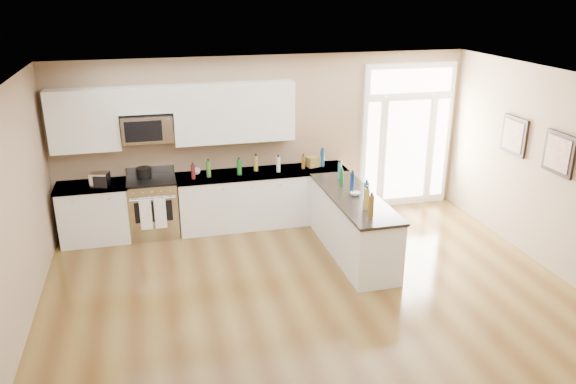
{
  "coord_description": "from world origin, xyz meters",
  "views": [
    {
      "loc": [
        -1.9,
        -5.02,
        3.86
      ],
      "look_at": [
        -0.14,
        2.0,
        1.18
      ],
      "focal_mm": 35.0,
      "sensor_mm": 36.0,
      "label": 1
    }
  ],
  "objects": [
    {
      "name": "bowl_left",
      "position": [
        -2.79,
        3.59,
        0.96
      ],
      "size": [
        0.19,
        0.19,
        0.04
      ],
      "primitive_type": "imported",
      "rotation": [
        0.0,
        0.0,
        0.04
      ],
      "color": "white",
      "rests_on": "back_cabinet_left"
    },
    {
      "name": "microwave",
      "position": [
        -1.95,
        3.8,
        1.76
      ],
      "size": [
        0.78,
        0.41,
        0.42
      ],
      "color": "silver",
      "rests_on": "room_shell"
    },
    {
      "name": "kitchen_range",
      "position": [
        -1.96,
        3.69,
        0.48
      ],
      "size": [
        0.77,
        0.69,
        1.08
      ],
      "color": "silver",
      "rests_on": "ground"
    },
    {
      "name": "stockpot",
      "position": [
        -2.06,
        3.8,
        1.04
      ],
      "size": [
        0.31,
        0.31,
        0.19
      ],
      "primitive_type": "cylinder",
      "rotation": [
        0.0,
        0.0,
        0.38
      ],
      "color": "black",
      "rests_on": "kitchen_range"
    },
    {
      "name": "cup_counter",
      "position": [
        -1.23,
        3.81,
        0.99
      ],
      "size": [
        0.16,
        0.16,
        0.1
      ],
      "primitive_type": "imported",
      "rotation": [
        0.0,
        0.0,
        0.4
      ],
      "color": "white",
      "rests_on": "back_cabinet_right"
    },
    {
      "name": "counter_bottles",
      "position": [
        0.32,
        2.92,
        1.08
      ],
      "size": [
        2.41,
        2.42,
        0.32
      ],
      "color": "#19591E",
      "rests_on": "back_cabinet_right"
    },
    {
      "name": "back_cabinet_left",
      "position": [
        -2.87,
        3.69,
        0.44
      ],
      "size": [
        1.1,
        0.66,
        0.94
      ],
      "color": "white",
      "rests_on": "ground"
    },
    {
      "name": "ground",
      "position": [
        0.0,
        0.0,
        0.0
      ],
      "size": [
        8.0,
        8.0,
        0.0
      ],
      "primitive_type": "plane",
      "color": "#533617"
    },
    {
      "name": "back_cabinet_right",
      "position": [
        -0.16,
        3.69,
        0.44
      ],
      "size": [
        2.85,
        0.66,
        0.94
      ],
      "color": "white",
      "rests_on": "ground"
    },
    {
      "name": "toaster_oven",
      "position": [
        -2.72,
        3.56,
        1.05
      ],
      "size": [
        0.31,
        0.27,
        0.23
      ],
      "primitive_type": "cube",
      "rotation": [
        0.0,
        0.0,
        -0.28
      ],
      "color": "silver",
      "rests_on": "back_cabinet_left"
    },
    {
      "name": "wall_art_near",
      "position": [
        3.47,
        2.2,
        1.7
      ],
      "size": [
        0.05,
        0.58,
        0.58
      ],
      "color": "black",
      "rests_on": "room_shell"
    },
    {
      "name": "upper_cabinet_right",
      "position": [
        -0.57,
        3.83,
        1.93
      ],
      "size": [
        1.94,
        0.33,
        0.95
      ],
      "primitive_type": "cube",
      "color": "white",
      "rests_on": "room_shell"
    },
    {
      "name": "peninsula_cabinet",
      "position": [
        0.93,
        2.24,
        0.43
      ],
      "size": [
        0.69,
        2.32,
        0.94
      ],
      "color": "white",
      "rests_on": "ground"
    },
    {
      "name": "room_shell",
      "position": [
        0.0,
        0.0,
        1.71
      ],
      "size": [
        8.0,
        8.0,
        8.0
      ],
      "color": "#957B5E",
      "rests_on": "ground"
    },
    {
      "name": "upper_cabinet_left",
      "position": [
        -2.88,
        3.83,
        1.93
      ],
      "size": [
        1.04,
        0.33,
        0.95
      ],
      "primitive_type": "cube",
      "color": "white",
      "rests_on": "room_shell"
    },
    {
      "name": "entry_door",
      "position": [
        2.55,
        3.95,
        1.3
      ],
      "size": [
        1.7,
        0.1,
        2.6
      ],
      "color": "white",
      "rests_on": "ground"
    },
    {
      "name": "cardboard_box",
      "position": [
        0.74,
        3.74,
        1.03
      ],
      "size": [
        0.25,
        0.21,
        0.18
      ],
      "primitive_type": "cube",
      "rotation": [
        0.0,
        0.0,
        0.31
      ],
      "color": "brown",
      "rests_on": "back_cabinet_right"
    },
    {
      "name": "upper_cabinet_short",
      "position": [
        -1.95,
        3.83,
        2.2
      ],
      "size": [
        0.82,
        0.33,
        0.4
      ],
      "primitive_type": "cube",
      "color": "white",
      "rests_on": "room_shell"
    },
    {
      "name": "bowl_peninsula",
      "position": [
        0.95,
        2.25,
        0.96
      ],
      "size": [
        0.19,
        0.19,
        0.05
      ],
      "primitive_type": "imported",
      "rotation": [
        0.0,
        0.0,
        -0.3
      ],
      "color": "white",
      "rests_on": "peninsula_cabinet"
    },
    {
      "name": "wall_art_far",
      "position": [
        3.47,
        1.2,
        1.7
      ],
      "size": [
        0.05,
        0.58,
        0.58
      ],
      "color": "black",
      "rests_on": "room_shell"
    }
  ]
}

